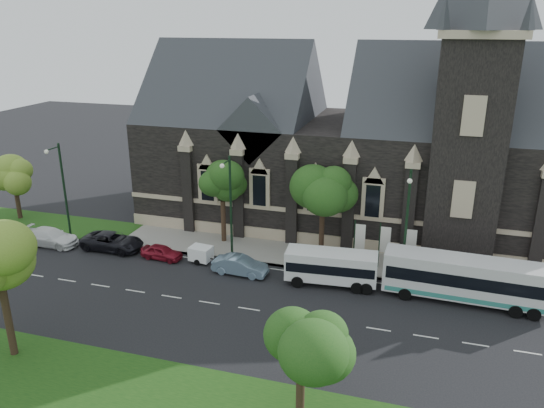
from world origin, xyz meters
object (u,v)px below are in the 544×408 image
at_px(street_lamp_far, 62,186).
at_px(sedan, 240,265).
at_px(banner_flag_center, 383,242).
at_px(car_far_white, 50,237).
at_px(tree_walk_left, 225,181).
at_px(banner_flag_right, 409,245).
at_px(tour_coach, 465,279).
at_px(street_lamp_mid, 230,203).
at_px(shuttle_bus, 331,266).
at_px(box_trailer, 201,253).
at_px(car_far_red, 162,252).
at_px(car_far_black, 112,241).
at_px(tree_walk_far, 16,175).
at_px(street_lamp_near, 407,221).
at_px(banner_flag_left, 358,239).
at_px(tree_walk_right, 326,189).
at_px(tree_park_near, 3,256).
at_px(tree_park_east, 306,340).

bearing_deg(street_lamp_far, sedan, -7.01).
xyz_separation_m(banner_flag_center, car_far_white, (-29.00, -3.58, -1.61)).
height_order(tree_walk_left, banner_flag_right, tree_walk_left).
bearing_deg(tour_coach, banner_flag_right, 141.80).
xyz_separation_m(street_lamp_mid, sedan, (1.59, -2.16, -4.38)).
relative_size(shuttle_bus, car_far_white, 1.33).
bearing_deg(tree_walk_left, box_trailer, -96.04).
relative_size(street_lamp_mid, banner_flag_center, 2.25).
relative_size(shuttle_bus, car_far_red, 1.95).
height_order(sedan, car_far_black, car_far_black).
xyz_separation_m(tree_walk_far, street_lamp_near, (37.82, -3.08, 0.49)).
bearing_deg(tour_coach, car_far_black, -179.03).
distance_m(street_lamp_near, banner_flag_left, 4.99).
distance_m(banner_flag_right, car_far_red, 20.38).
height_order(street_lamp_near, shuttle_bus, street_lamp_near).
height_order(tree_walk_right, car_far_red, tree_walk_right).
height_order(street_lamp_far, box_trailer, street_lamp_far).
bearing_deg(tree_park_near, banner_flag_right, 38.86).
distance_m(tour_coach, car_far_white, 35.15).
height_order(banner_flag_center, sedan, banner_flag_center).
distance_m(shuttle_bus, car_far_black, 19.67).
xyz_separation_m(tree_walk_right, shuttle_bus, (1.62, -5.41, -4.28)).
xyz_separation_m(tree_park_near, tree_park_east, (17.95, -0.55, -1.80)).
distance_m(street_lamp_near, car_far_red, 20.30).
xyz_separation_m(tree_walk_left, banner_flag_left, (12.08, -1.70, -3.35)).
bearing_deg(shuttle_bus, street_lamp_far, 171.46).
relative_size(street_lamp_mid, box_trailer, 3.41).
height_order(street_lamp_mid, car_far_black, street_lamp_mid).
bearing_deg(banner_flag_right, car_far_black, -173.55).
height_order(sedan, car_far_white, car_far_white).
distance_m(street_lamp_mid, shuttle_bus, 9.69).
bearing_deg(tree_walk_left, car_far_red, -128.16).
distance_m(banner_flag_center, tour_coach, 7.12).
xyz_separation_m(street_lamp_mid, car_far_white, (-16.71, -1.67, -4.34)).
bearing_deg(tree_walk_far, street_lamp_near, -4.66).
relative_size(tree_park_east, box_trailer, 2.38).
xyz_separation_m(banner_flag_center, tour_coach, (6.14, -3.55, -0.58)).
relative_size(banner_flag_center, car_far_red, 1.11).
relative_size(tree_walk_far, tour_coach, 0.55).
relative_size(tree_park_east, shuttle_bus, 0.89).
relative_size(tree_walk_far, car_far_red, 1.75).
height_order(tree_walk_right, car_far_black, tree_walk_right).
relative_size(banner_flag_center, sedan, 0.90).
relative_size(tree_walk_far, banner_flag_right, 1.57).
relative_size(tree_walk_right, box_trailer, 2.95).
relative_size(tree_park_east, car_far_black, 1.14).
bearing_deg(street_lamp_near, street_lamp_mid, 180.00).
bearing_deg(tree_walk_left, shuttle_bus, -26.93).
xyz_separation_m(tree_walk_left, street_lamp_near, (15.80, -3.61, -0.62)).
distance_m(banner_flag_center, sedan, 11.57).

